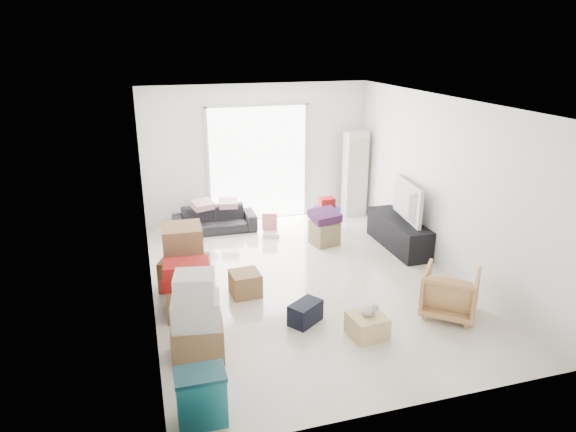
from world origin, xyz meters
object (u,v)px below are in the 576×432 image
at_px(sofa, 214,216).
at_px(armchair, 450,290).
at_px(ac_tower, 355,174).
at_px(storage_bins, 201,397).
at_px(wood_crate, 367,326).
at_px(tv_console, 399,233).
at_px(kids_table, 327,207).
at_px(ottoman, 324,233).
at_px(television, 400,215).

height_order(sofa, armchair, armchair).
height_order(ac_tower, armchair, ac_tower).
bearing_deg(sofa, ac_tower, 4.15).
xyz_separation_m(armchair, storage_bins, (-3.45, -1.12, -0.07)).
distance_m(armchair, wood_crate, 1.31).
height_order(ac_tower, tv_console, ac_tower).
height_order(kids_table, wood_crate, kids_table).
relative_size(tv_console, storage_bins, 2.82).
bearing_deg(ottoman, television, -23.12).
bearing_deg(armchair, ac_tower, -55.46).
bearing_deg(storage_bins, television, 41.06).
bearing_deg(wood_crate, ac_tower, 68.78).
relative_size(tv_console, television, 1.36).
bearing_deg(armchair, television, -61.16).
relative_size(ac_tower, wood_crate, 4.10).
distance_m(television, ottoman, 1.36).
bearing_deg(tv_console, storage_bins, -138.94).
bearing_deg(ottoman, kids_table, 66.86).
distance_m(ac_tower, wood_crate, 4.70).
bearing_deg(storage_bins, wood_crate, 23.34).
height_order(television, wood_crate, television).
distance_m(ac_tower, tv_console, 1.97).
xyz_separation_m(ac_tower, storage_bins, (-3.85, -5.27, -0.59)).
height_order(sofa, ottoman, sofa).
height_order(tv_console, television, television).
xyz_separation_m(tv_console, kids_table, (-0.92, 1.17, 0.20)).
bearing_deg(tv_console, armchair, -101.27).
bearing_deg(ac_tower, wood_crate, -111.22).
bearing_deg(television, tv_console, 0.00).
height_order(storage_bins, kids_table, kids_table).
bearing_deg(ottoman, sofa, 146.07).
distance_m(kids_table, wood_crate, 3.73).
bearing_deg(wood_crate, sofa, 106.79).
xyz_separation_m(tv_console, sofa, (-2.99, 1.72, 0.04)).
relative_size(ac_tower, tv_console, 1.11).
bearing_deg(ottoman, ac_tower, 49.71).
bearing_deg(tv_console, television, 0.00).
relative_size(television, wood_crate, 2.72).
bearing_deg(television, armchair, 176.04).
height_order(ac_tower, sofa, ac_tower).
relative_size(storage_bins, wood_crate, 1.31).
distance_m(armchair, storage_bins, 3.62).
xyz_separation_m(sofa, kids_table, (2.07, -0.55, 0.15)).
bearing_deg(ac_tower, television, -88.47).
xyz_separation_m(tv_console, storage_bins, (-3.90, -3.40, 0.02)).
bearing_deg(wood_crate, armchair, 8.08).
bearing_deg(ottoman, storage_bins, -124.64).
xyz_separation_m(armchair, ottoman, (-0.74, 2.79, -0.14)).
distance_m(storage_bins, wood_crate, 2.37).
height_order(armchair, kids_table, armchair).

